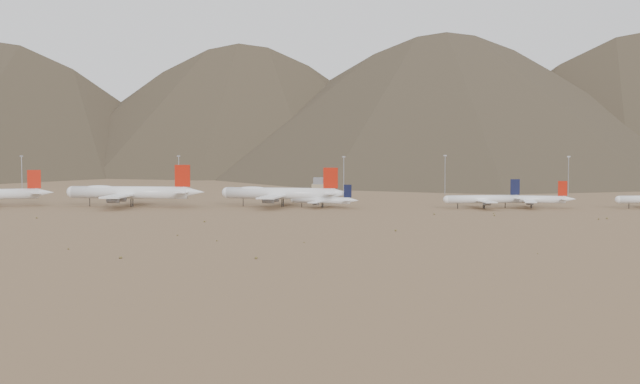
{
  "coord_description": "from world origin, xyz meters",
  "views": [
    {
      "loc": [
        59.18,
        -434.94,
        38.25
      ],
      "look_at": [
        35.63,
        30.0,
        8.72
      ],
      "focal_mm": 50.0,
      "sensor_mm": 36.0,
      "label": 1
    }
  ],
  "objects_px": {
    "widebody_centre": "(130,192)",
    "widebody_east": "(281,193)",
    "control_tower": "(318,188)",
    "narrowbody_a": "(323,200)",
    "narrowbody_b": "(485,199)"
  },
  "relations": [
    {
      "from": "narrowbody_a",
      "to": "control_tower",
      "type": "bearing_deg",
      "value": 109.99
    },
    {
      "from": "widebody_centre",
      "to": "widebody_east",
      "type": "xyz_separation_m",
      "value": [
        81.1,
        3.81,
        -0.49
      ]
    },
    {
      "from": "widebody_centre",
      "to": "control_tower",
      "type": "bearing_deg",
      "value": 44.36
    },
    {
      "from": "widebody_east",
      "to": "control_tower",
      "type": "distance_m",
      "value": 81.39
    },
    {
      "from": "widebody_centre",
      "to": "control_tower",
      "type": "distance_m",
      "value": 128.06
    },
    {
      "from": "narrowbody_b",
      "to": "narrowbody_a",
      "type": "bearing_deg",
      "value": 168.26
    },
    {
      "from": "widebody_centre",
      "to": "narrowbody_a",
      "type": "xyz_separation_m",
      "value": [
        103.99,
        -1.41,
        -3.75
      ]
    },
    {
      "from": "widebody_east",
      "to": "narrowbody_a",
      "type": "distance_m",
      "value": 23.7
    },
    {
      "from": "widebody_centre",
      "to": "narrowbody_a",
      "type": "bearing_deg",
      "value": 2.81
    },
    {
      "from": "widebody_east",
      "to": "control_tower",
      "type": "relative_size",
      "value": 5.94
    },
    {
      "from": "control_tower",
      "to": "narrowbody_a",
      "type": "bearing_deg",
      "value": -85.28
    },
    {
      "from": "widebody_centre",
      "to": "narrowbody_b",
      "type": "distance_m",
      "value": 189.04
    },
    {
      "from": "widebody_east",
      "to": "control_tower",
      "type": "xyz_separation_m",
      "value": [
        15.86,
        79.81,
        -2.02
      ]
    },
    {
      "from": "widebody_centre",
      "to": "narrowbody_b",
      "type": "height_order",
      "value": "widebody_centre"
    },
    {
      "from": "widebody_east",
      "to": "narrowbody_a",
      "type": "height_order",
      "value": "widebody_east"
    }
  ]
}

